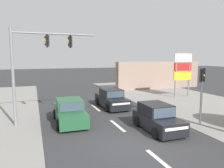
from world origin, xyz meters
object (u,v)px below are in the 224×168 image
Objects in this scene: pedestal_signal_right_kerb at (202,87)px; shopping_plaza_sign at (183,69)px; hatchback_kerbside_parked at (157,118)px; sedan_crossing_left at (111,99)px; traffic_signal_mast at (35,59)px; sedan_oncoming_mid at (70,112)px.

shopping_plaza_sign reaches higher than pedestal_signal_right_kerb.
hatchback_kerbside_parked is at bearing -134.31° from shopping_plaza_sign.
pedestal_signal_right_kerb reaches higher than hatchback_kerbside_parked.
pedestal_signal_right_kerb reaches higher than sedan_crossing_left.
shopping_plaza_sign is at bearing 45.69° from hatchback_kerbside_parked.
shopping_plaza_sign is at bearing 17.29° from traffic_signal_mast.
sedan_oncoming_mid is (1.97, -0.51, -3.44)m from traffic_signal_mast.
shopping_plaza_sign reaches higher than sedan_oncoming_mid.
pedestal_signal_right_kerb is at bearing -23.78° from sedan_oncoming_mid.
sedan_oncoming_mid is (-4.57, 3.17, 0.00)m from hatchback_kerbside_parked.
pedestal_signal_right_kerb is 9.79m from shopping_plaza_sign.
hatchback_kerbside_parked is (-8.02, -8.22, -2.28)m from shopping_plaza_sign.
pedestal_signal_right_kerb is 0.77× the size of shopping_plaza_sign.
traffic_signal_mast is 1.41× the size of sedan_oncoming_mid.
pedestal_signal_right_kerb is 0.97× the size of hatchback_kerbside_parked.
traffic_signal_mast is 8.26m from hatchback_kerbside_parked.
traffic_signal_mast is at bearing 158.04° from pedestal_signal_right_kerb.
sedan_oncoming_mid is at bearing 145.29° from hatchback_kerbside_parked.
traffic_signal_mast is 10.43m from pedestal_signal_right_kerb.
sedan_oncoming_mid is (-12.59, -5.05, -2.28)m from shopping_plaza_sign.
sedan_crossing_left is (5.98, 2.64, -3.44)m from traffic_signal_mast.
shopping_plaza_sign is at bearing 59.04° from pedestal_signal_right_kerb.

